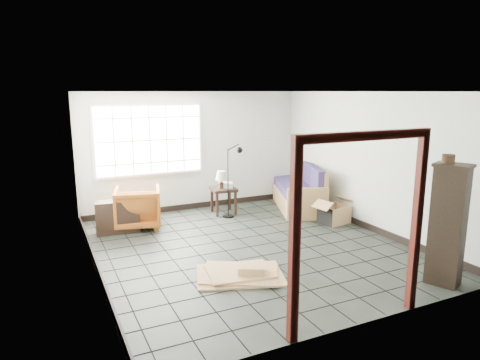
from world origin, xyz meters
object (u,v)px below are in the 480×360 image
side_table (223,192)px  tall_shelf (448,224)px  futon_sofa (300,191)px  armchair (138,206)px

side_table → tall_shelf: (1.36, -4.50, 0.39)m
futon_sofa → armchair: size_ratio=2.79×
armchair → side_table: armchair is taller
side_table → armchair: bearing=-174.0°
armchair → side_table: (1.89, 0.20, 0.03)m
armchair → tall_shelf: size_ratio=0.52×
futon_sofa → tall_shelf: (-0.44, -4.26, 0.49)m
armchair → side_table: size_ratio=1.54×
armchair → side_table: 1.90m
armchair → futon_sofa: bearing=-166.5°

